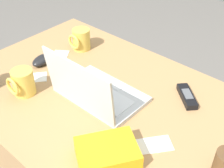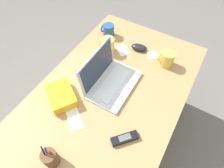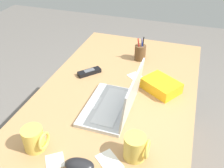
{
  "view_description": "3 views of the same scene",
  "coord_description": "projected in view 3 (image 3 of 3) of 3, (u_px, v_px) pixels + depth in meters",
  "views": [
    {
      "loc": [
        -0.54,
        0.67,
        1.48
      ],
      "look_at": [
        0.08,
        -0.02,
        0.77
      ],
      "focal_mm": 48.38,
      "sensor_mm": 36.0,
      "label": 1
    },
    {
      "loc": [
        -0.49,
        -0.33,
        1.67
      ],
      "look_at": [
        0.07,
        -0.01,
        0.78
      ],
      "focal_mm": 30.93,
      "sensor_mm": 36.0,
      "label": 2
    },
    {
      "loc": [
        1.0,
        0.31,
        1.51
      ],
      "look_at": [
        0.03,
        -0.01,
        0.79
      ],
      "focal_mm": 39.95,
      "sensor_mm": 36.0,
      "label": 3
    }
  ],
  "objects": [
    {
      "name": "laptop",
      "position": [
        115.0,
        103.0,
        1.2
      ],
      "size": [
        0.34,
        0.25,
        0.22
      ],
      "color": "silver",
      "rests_on": "desk"
    },
    {
      "name": "snack_bag",
      "position": [
        161.0,
        86.0,
        1.34
      ],
      "size": [
        0.22,
        0.23,
        0.06
      ],
      "primitive_type": "cube",
      "rotation": [
        0.0,
        0.0,
        -0.57
      ],
      "color": "#F2AD19",
      "rests_on": "desk"
    },
    {
      "name": "pen_holder",
      "position": [
        140.0,
        52.0,
        1.61
      ],
      "size": [
        0.07,
        0.07,
        0.16
      ],
      "color": "brown",
      "rests_on": "desk"
    },
    {
      "name": "cordless_phone",
      "position": [
        89.0,
        72.0,
        1.49
      ],
      "size": [
        0.13,
        0.13,
        0.03
      ],
      "color": "black",
      "rests_on": "desk"
    },
    {
      "name": "coffee_mug_spare",
      "position": [
        34.0,
        139.0,
        1.0
      ],
      "size": [
        0.09,
        0.1,
        0.1
      ],
      "color": "#E0BC4C",
      "rests_on": "desk"
    },
    {
      "name": "computer_mouse",
      "position": [
        79.0,
        165.0,
        0.94
      ],
      "size": [
        0.08,
        0.12,
        0.04
      ],
      "primitive_type": "ellipsoid",
      "rotation": [
        0.0,
        0.0,
        0.15
      ],
      "color": "black",
      "rests_on": "desk"
    },
    {
      "name": "paper_note_left",
      "position": [
        109.0,
        162.0,
        0.97
      ],
      "size": [
        0.12,
        0.13,
        0.0
      ],
      "primitive_type": "cube",
      "rotation": [
        0.0,
        0.0,
        -0.68
      ],
      "color": "white",
      "rests_on": "desk"
    },
    {
      "name": "desk",
      "position": [
        115.0,
        140.0,
        1.53
      ],
      "size": [
        1.47,
        0.83,
        0.7
      ],
      "primitive_type": "cube",
      "color": "tan",
      "rests_on": "ground"
    },
    {
      "name": "coffee_mug_white",
      "position": [
        136.0,
        147.0,
        0.96
      ],
      "size": [
        0.09,
        0.1,
        0.11
      ],
      "color": "#E0BC4C",
      "rests_on": "desk"
    },
    {
      "name": "paper_note_right",
      "position": [
        140.0,
        80.0,
        1.44
      ],
      "size": [
        0.16,
        0.18,
        0.0
      ],
      "primitive_type": "cube",
      "rotation": [
        0.0,
        0.0,
        -0.66
      ],
      "color": "white",
      "rests_on": "desk"
    },
    {
      "name": "paper_note_near_laptop",
      "position": [
        55.0,
        161.0,
        0.98
      ],
      "size": [
        0.1,
        0.1,
        0.0
      ],
      "primitive_type": "cube",
      "rotation": [
        0.0,
        0.0,
        0.62
      ],
      "color": "white",
      "rests_on": "desk"
    }
  ]
}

